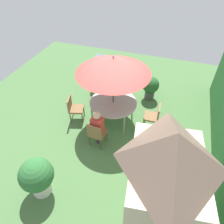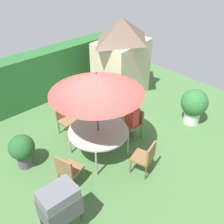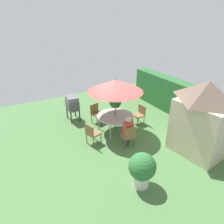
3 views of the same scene
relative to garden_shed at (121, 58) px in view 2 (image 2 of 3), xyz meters
The scene contains 13 objects.
ground_plane 3.39m from the garden_shed, 143.38° to the right, with size 11.00×11.00×0.00m, color #47703D.
hedge_backdrop 3.03m from the garden_shed, 146.15° to the left, with size 6.57×0.67×1.72m.
garden_shed is the anchor object (origin of this frame).
patio_table 3.39m from the garden_shed, 144.78° to the right, with size 1.54×1.54×0.78m.
patio_umbrella 3.40m from the garden_shed, 144.78° to the right, with size 2.22×2.22×2.42m.
bbq_grill 5.66m from the garden_shed, 146.14° to the right, with size 0.72×0.53×1.20m.
chair_near_shed 2.66m from the garden_shed, 126.25° to the right, with size 0.50×0.50×0.90m.
chair_far_side 2.99m from the garden_shed, 168.78° to the right, with size 0.49×0.49×0.90m.
chair_toward_hedge 4.60m from the garden_shed, 149.96° to the right, with size 0.57×0.57×0.90m.
chair_toward_house 4.05m from the garden_shed, 126.23° to the right, with size 0.57×0.58×0.90m.
potted_plant_by_shed 2.91m from the garden_shed, 82.84° to the right, with size 0.81×0.81×1.13m.
potted_plant_by_grill 4.55m from the garden_shed, 167.48° to the right, with size 0.63×0.63×0.92m.
person_in_red 2.63m from the garden_shed, 127.89° to the right, with size 0.27×0.36×1.26m.
Camera 2 is at (-3.54, -4.11, 4.81)m, focal length 41.72 mm.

